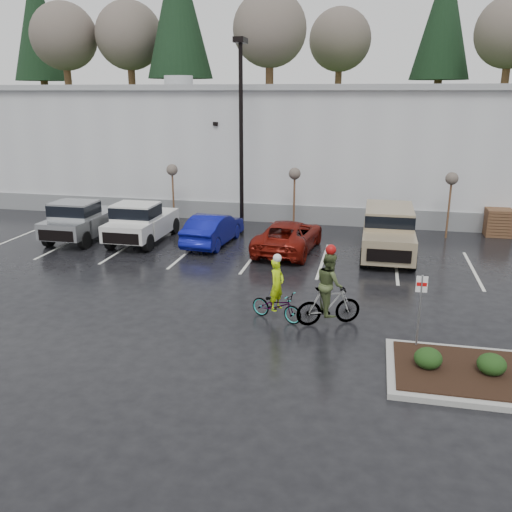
% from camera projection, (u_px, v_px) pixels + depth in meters
% --- Properties ---
extents(ground, '(120.00, 120.00, 0.00)m').
position_uv_depth(ground, '(278.00, 341.00, 15.48)').
color(ground, black).
rests_on(ground, ground).
extents(warehouse, '(60.50, 15.50, 7.20)m').
position_uv_depth(warehouse, '(338.00, 143.00, 34.98)').
color(warehouse, silver).
rests_on(warehouse, ground).
extents(wooded_ridge, '(80.00, 25.00, 6.00)m').
position_uv_depth(wooded_ridge, '(353.00, 130.00, 56.67)').
color(wooded_ridge, '#26441C').
rests_on(wooded_ridge, ground).
extents(lamppost, '(0.50, 1.00, 9.22)m').
position_uv_depth(lamppost, '(241.00, 117.00, 25.86)').
color(lamppost, black).
rests_on(lamppost, ground).
extents(sapling_west, '(0.60, 0.60, 3.20)m').
position_uv_depth(sapling_west, '(172.00, 173.00, 28.47)').
color(sapling_west, '#49351D').
rests_on(sapling_west, ground).
extents(sapling_mid, '(0.60, 0.60, 3.20)m').
position_uv_depth(sapling_mid, '(295.00, 177.00, 27.14)').
color(sapling_mid, '#49351D').
rests_on(sapling_mid, ground).
extents(sapling_east, '(0.60, 0.60, 3.20)m').
position_uv_depth(sapling_east, '(451.00, 182.00, 25.62)').
color(sapling_east, '#49351D').
rests_on(sapling_east, ground).
extents(pallet_stack_a, '(1.20, 1.20, 1.35)m').
position_uv_depth(pallet_stack_a, '(498.00, 222.00, 26.64)').
color(pallet_stack_a, '#49351D').
rests_on(pallet_stack_a, ground).
extents(shrub_a, '(0.70, 0.70, 0.52)m').
position_uv_depth(shrub_a, '(428.00, 358.00, 13.61)').
color(shrub_a, black).
rests_on(shrub_a, curb_island).
extents(shrub_b, '(0.70, 0.70, 0.52)m').
position_uv_depth(shrub_b, '(492.00, 364.00, 13.31)').
color(shrub_b, black).
rests_on(shrub_b, curb_island).
extents(fire_lane_sign, '(0.30, 0.05, 2.20)m').
position_uv_depth(fire_lane_sign, '(420.00, 303.00, 14.48)').
color(fire_lane_sign, gray).
rests_on(fire_lane_sign, ground).
extents(pickup_silver, '(2.10, 5.20, 1.96)m').
position_uv_depth(pickup_silver, '(85.00, 218.00, 26.18)').
color(pickup_silver, '#A1A5A8').
rests_on(pickup_silver, ground).
extents(pickup_white, '(2.10, 5.20, 1.96)m').
position_uv_depth(pickup_white, '(145.00, 220.00, 25.73)').
color(pickup_white, silver).
rests_on(pickup_white, ground).
extents(car_blue, '(1.93, 4.52, 1.45)m').
position_uv_depth(car_blue, '(213.00, 229.00, 25.15)').
color(car_blue, navy).
rests_on(car_blue, ground).
extents(car_red, '(2.76, 5.21, 1.39)m').
position_uv_depth(car_red, '(288.00, 236.00, 24.04)').
color(car_red, maroon).
rests_on(car_red, ground).
extents(suv_tan, '(2.20, 5.10, 2.06)m').
position_uv_depth(suv_tan, '(388.00, 233.00, 23.19)').
color(suv_tan, gray).
rests_on(suv_tan, ground).
extents(cyclist_hivis, '(1.87, 1.22, 2.14)m').
position_uv_depth(cyclist_hivis, '(277.00, 299.00, 16.75)').
color(cyclist_hivis, '#3F3F44').
rests_on(cyclist_hivis, ground).
extents(cyclist_olive, '(2.02, 1.32, 2.54)m').
position_uv_depth(cyclist_olive, '(329.00, 296.00, 16.36)').
color(cyclist_olive, '#3F3F44').
rests_on(cyclist_olive, ground).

